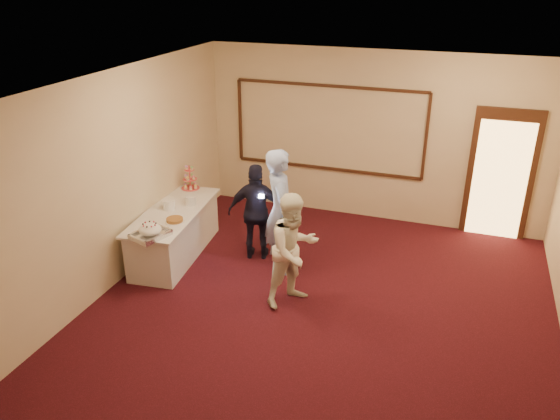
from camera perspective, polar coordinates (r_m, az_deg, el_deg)
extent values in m
plane|color=black|center=(7.26, 3.67, -11.54)|extent=(7.00, 7.00, 0.00)
cube|color=beige|center=(9.72, 9.68, 7.47)|extent=(6.00, 0.04, 3.00)
cube|color=beige|center=(7.78, -17.78, 2.39)|extent=(0.04, 7.00, 3.00)
cube|color=white|center=(6.03, 4.43, 12.30)|extent=(6.00, 7.00, 0.04)
cube|color=#331B0F|center=(10.05, 4.91, 4.38)|extent=(3.40, 0.04, 0.05)
cube|color=#331B0F|center=(9.65, 5.23, 12.79)|extent=(3.40, 0.04, 0.05)
cube|color=#331B0F|center=(10.36, -4.18, 9.35)|extent=(0.05, 0.04, 1.50)
cube|color=#331B0F|center=(9.56, 15.03, 7.33)|extent=(0.05, 0.04, 1.50)
cube|color=#331B0F|center=(9.70, 22.05, 3.49)|extent=(1.05, 0.06, 2.20)
cube|color=#FFBF66|center=(9.71, 21.96, 2.88)|extent=(0.85, 0.02, 2.00)
cube|color=silver|center=(8.77, -10.92, -2.46)|extent=(0.92, 2.04, 0.74)
cube|color=silver|center=(8.61, -11.12, -0.16)|extent=(1.02, 2.16, 0.03)
cube|color=#ABAEB2|center=(7.84, -13.37, -2.61)|extent=(0.51, 0.58, 0.04)
ellipsoid|color=white|center=(7.80, -13.43, -2.00)|extent=(0.32, 0.32, 0.14)
cube|color=silver|center=(7.88, -12.17, -2.12)|extent=(0.07, 0.34, 0.01)
cylinder|color=#D7494A|center=(9.35, -9.41, 3.42)|extent=(0.02, 0.02, 0.41)
cylinder|color=#D7494A|center=(9.42, -9.33, 2.29)|extent=(0.31, 0.31, 0.01)
cylinder|color=#D7494A|center=(9.36, -9.39, 3.22)|extent=(0.24, 0.24, 0.01)
cylinder|color=#D7494A|center=(9.31, -9.46, 4.16)|extent=(0.16, 0.16, 0.01)
cylinder|color=white|center=(8.63, -11.53, 0.53)|extent=(0.18, 0.18, 0.15)
cylinder|color=white|center=(8.60, -11.57, 1.03)|extent=(0.19, 0.19, 0.01)
cylinder|color=white|center=(8.75, -9.33, 0.99)|extent=(0.17, 0.17, 0.14)
cylinder|color=white|center=(8.72, -9.36, 1.44)|extent=(0.18, 0.18, 0.01)
cylinder|color=white|center=(8.22, -10.93, -1.19)|extent=(0.29, 0.29, 0.01)
cylinder|color=brown|center=(8.21, -10.95, -1.01)|extent=(0.25, 0.25, 0.05)
imported|color=#8DA4DF|center=(7.98, 0.05, -0.14)|extent=(0.72, 0.82, 1.90)
imported|color=white|center=(7.24, 1.45, -4.19)|extent=(0.93, 0.98, 1.59)
imported|color=black|center=(8.39, -2.40, -0.24)|extent=(0.97, 0.59, 1.55)
cube|color=white|center=(8.08, -1.97, 1.45)|extent=(0.08, 0.06, 0.05)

